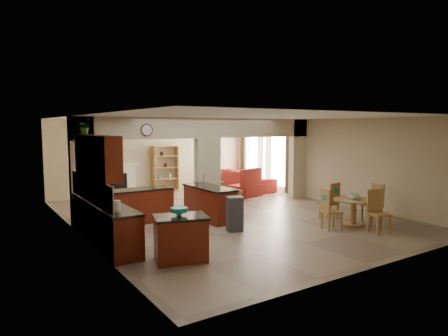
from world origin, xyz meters
TOP-DOWN VIEW (x-y plane):
  - floor at (0.00, 0.00)m, footprint 10.00×10.00m
  - ceiling at (0.00, 0.00)m, footprint 10.00×10.00m
  - wall_back at (0.00, 5.00)m, footprint 8.00×0.00m
  - wall_front at (0.00, -5.00)m, footprint 8.00×0.00m
  - wall_left at (-4.00, 0.00)m, footprint 0.00×10.00m
  - wall_right at (4.00, 0.00)m, footprint 0.00×10.00m
  - partition_left_pier at (-3.70, 1.00)m, footprint 0.60×0.25m
  - partition_center_pier at (0.00, 1.00)m, footprint 0.80×0.25m
  - partition_right_pier at (3.70, 1.00)m, footprint 0.60×0.25m
  - partition_header at (0.00, 1.00)m, footprint 8.00×0.25m
  - kitchen_counter at (-3.26, -0.25)m, footprint 2.52×3.29m
  - upper_cabinets at (-3.82, -0.80)m, footprint 0.35×2.40m
  - peninsula at (-0.60, -0.11)m, footprint 0.70×1.85m
  - wall_clock at (-2.00, 0.85)m, footprint 0.34×0.03m
  - rug at (1.20, 2.10)m, footprint 1.60×1.30m
  - fireplace at (-1.60, 4.83)m, footprint 1.60×0.35m
  - shelving_unit at (0.35, 4.82)m, footprint 1.00×0.32m
  - window_a at (3.97, 2.30)m, footprint 0.02×0.90m
  - window_b at (3.97, 4.00)m, footprint 0.02×0.90m
  - glazed_door at (3.97, 3.15)m, footprint 0.02×0.70m
  - drape_a_left at (3.93, 1.70)m, footprint 0.10×0.28m
  - drape_a_right at (3.93, 2.90)m, footprint 0.10×0.28m
  - drape_b_left at (3.93, 3.40)m, footprint 0.10×0.28m
  - drape_b_right at (3.93, 4.60)m, footprint 0.10×0.28m
  - ceiling_fan at (1.50, 3.00)m, footprint 1.00×1.00m
  - kitchen_island at (-2.81, -2.73)m, footprint 1.16×0.97m
  - teal_bowl at (-2.81, -2.67)m, footprint 0.32×0.32m
  - trash_can at (-0.73, -1.51)m, footprint 0.45×0.42m
  - dining_table at (2.11, -2.77)m, footprint 1.02×1.02m
  - fruit_bowl at (2.07, -2.81)m, footprint 0.30×0.30m
  - sofa at (3.30, 3.54)m, footprint 2.72×1.10m
  - chaise at (2.37, 2.29)m, footprint 1.24×1.11m
  - armchair at (0.77, 2.23)m, footprint 0.91×0.93m
  - ottoman at (1.25, 1.63)m, footprint 0.62×0.62m
  - plant at (-3.82, 0.12)m, footprint 0.41×0.39m
  - chair_north at (2.15, -2.00)m, footprint 0.45×0.45m
  - chair_east at (2.95, -2.77)m, footprint 0.48×0.48m
  - chair_south at (2.11, -3.46)m, footprint 0.52×0.52m
  - chair_west at (1.26, -2.70)m, footprint 0.52×0.52m

SIDE VIEW (x-z plane):
  - floor at x=0.00m, z-range 0.00..0.00m
  - rug at x=1.20m, z-range 0.00..0.01m
  - chaise at x=2.37m, z-range 0.00..0.42m
  - ottoman at x=1.25m, z-range 0.00..0.43m
  - armchair at x=0.77m, z-range 0.00..0.71m
  - trash_can at x=-0.73m, z-range 0.00..0.78m
  - sofa at x=3.30m, z-range 0.00..0.79m
  - kitchen_island at x=-2.81m, z-range 0.00..0.87m
  - peninsula at x=-0.60m, z-range 0.00..0.91m
  - kitchen_counter at x=-3.26m, z-range -0.27..1.20m
  - dining_table at x=2.11m, z-range 0.12..0.82m
  - chair_north at x=2.15m, z-range 0.04..1.07m
  - chair_east at x=2.95m, z-range 0.04..1.07m
  - chair_south at x=2.11m, z-range 0.04..1.07m
  - chair_west at x=1.26m, z-range 0.04..1.07m
  - fireplace at x=-1.60m, z-range 0.01..1.21m
  - fruit_bowl at x=2.07m, z-range 0.70..0.86m
  - shelving_unit at x=0.35m, z-range 0.00..1.80m
  - teal_bowl at x=-2.81m, z-range 0.87..1.02m
  - glazed_door at x=3.97m, z-range 0.00..2.10m
  - partition_center_pier at x=0.00m, z-range 0.00..2.20m
  - drape_a_left at x=3.93m, z-range 0.05..2.35m
  - drape_a_right at x=3.93m, z-range 0.05..2.35m
  - drape_b_left at x=3.93m, z-range 0.05..2.35m
  - drape_b_right at x=3.93m, z-range 0.05..2.35m
  - window_a at x=3.97m, z-range 0.25..2.15m
  - window_b at x=3.97m, z-range 0.25..2.15m
  - partition_left_pier at x=-3.70m, z-range 0.00..2.80m
  - partition_right_pier at x=3.70m, z-range 0.00..2.80m
  - wall_back at x=0.00m, z-range -2.60..5.40m
  - wall_front at x=0.00m, z-range -2.60..5.40m
  - wall_left at x=-4.00m, z-range -3.60..6.40m
  - wall_right at x=4.00m, z-range -3.60..6.40m
  - upper_cabinets at x=-3.82m, z-range 1.47..2.37m
  - wall_clock at x=-2.00m, z-range 2.28..2.62m
  - partition_header at x=0.00m, z-range 2.20..2.80m
  - plant at x=-3.82m, z-range 2.37..2.73m
  - ceiling_fan at x=1.50m, z-range 2.51..2.61m
  - ceiling at x=0.00m, z-range 2.80..2.80m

